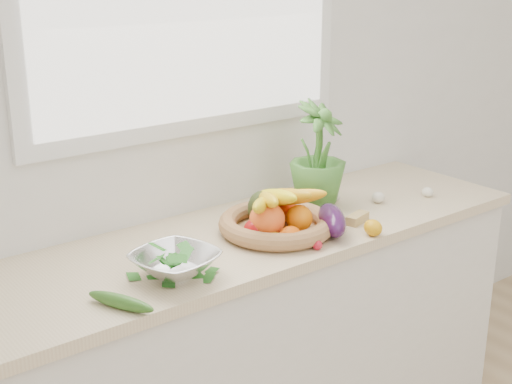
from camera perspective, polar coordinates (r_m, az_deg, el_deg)
back_wall at (r=2.56m, az=-5.33°, el=7.98°), size 4.50×0.02×2.70m
counter_cabinet at (r=2.66m, az=-1.15°, el=-12.90°), size 2.20×0.58×0.86m
countertop at (r=2.45m, az=-1.21°, el=-3.88°), size 2.24×0.62×0.04m
orange_loose at (r=2.32m, az=2.78°, el=-3.66°), size 0.09×0.09×0.08m
lemon_a at (r=2.31m, az=2.75°, el=-3.99°), size 0.08×0.09×0.06m
lemon_b at (r=2.46m, az=9.34°, el=-2.84°), size 0.06×0.08×0.06m
lemon_c at (r=2.32m, az=1.55°, el=-3.93°), size 0.08×0.09×0.06m
apple at (r=2.37m, az=-0.05°, el=-3.08°), size 0.09×0.09×0.08m
ginger at (r=2.57m, az=8.12°, el=-2.10°), size 0.11×0.07×0.03m
garlic_a at (r=2.79m, az=9.75°, el=-0.43°), size 0.05×0.05×0.04m
garlic_b at (r=2.78m, az=6.24°, el=-0.35°), size 0.06×0.06×0.04m
garlic_c at (r=2.90m, az=13.57°, el=-0.00°), size 0.05×0.05×0.04m
eggplant at (r=2.46m, az=6.08°, el=-2.24°), size 0.20×0.25×0.09m
cucumber at (r=1.98m, az=-10.78°, el=-8.61°), size 0.13×0.22×0.04m
radish at (r=2.33m, az=4.93°, el=-4.25°), size 0.04×0.04×0.03m
potted_herb at (r=2.67m, az=5.00°, el=3.16°), size 0.28×0.28×0.38m
fruit_basket at (r=2.44m, az=1.60°, el=-2.09°), size 0.46×0.46×0.19m
colander_with_spinach at (r=2.12m, az=-6.51°, el=-5.25°), size 0.30×0.30×0.13m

